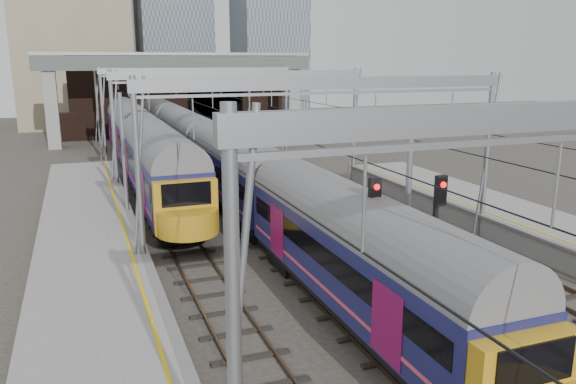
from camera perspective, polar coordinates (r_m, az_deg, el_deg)
name	(u,v)px	position (r m, az deg, el deg)	size (l,w,h in m)	color
ground	(436,334)	(19.13, 14.78, -13.78)	(160.00, 160.00, 0.00)	#38332D
platform_left	(97,337)	(18.11, -18.81, -13.74)	(4.32, 55.00, 1.12)	gray
tracks	(279,215)	(31.66, -0.93, -2.34)	(14.40, 80.00, 0.22)	#4C3828
overhead_line	(245,91)	(36.72, -4.42, 10.17)	(16.80, 80.00, 8.00)	gray
retaining_wall	(183,97)	(66.81, -10.62, 9.48)	(28.00, 2.75, 9.00)	black
overbridge	(179,72)	(60.61, -11.06, 11.87)	(28.00, 3.00, 9.25)	gray
train_main	(206,150)	(39.57, -8.32, 4.20)	(2.63, 60.89, 4.58)	black
train_second	(143,145)	(41.59, -14.55, 4.61)	(2.94, 33.98, 5.01)	black
signal_near_left	(371,238)	(17.45, 8.44, -4.68)	(0.37, 0.48, 5.15)	black
signal_near_centre	(435,236)	(17.98, 14.74, -4.37)	(0.39, 0.48, 5.19)	black
equip_cover_a	(367,251)	(25.91, 8.08, -6.00)	(0.90, 0.64, 0.11)	blue
equip_cover_b	(328,290)	(21.69, 4.04, -9.86)	(0.82, 0.58, 0.10)	blue
equip_cover_c	(384,245)	(26.88, 9.77, -5.36)	(0.79, 0.56, 0.09)	blue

